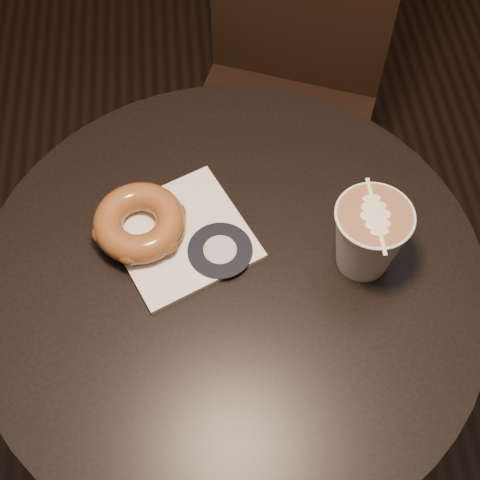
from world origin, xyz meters
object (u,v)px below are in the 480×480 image
at_px(doughnut, 139,222).
at_px(latte_cup, 368,238).
at_px(chair, 288,72).
at_px(pastry_bag, 181,236).
at_px(cafe_table, 232,332).

distance_m(doughnut, latte_cup, 0.31).
xyz_separation_m(chair, doughnut, (-0.29, -0.51, 0.24)).
relative_size(doughnut, latte_cup, 1.14).
bearing_deg(latte_cup, doughnut, 166.88).
relative_size(pastry_bag, latte_cup, 1.57).
distance_m(cafe_table, latte_cup, 0.31).
height_order(doughnut, latte_cup, latte_cup).
distance_m(cafe_table, doughnut, 0.27).
distance_m(chair, latte_cup, 0.64).
bearing_deg(pastry_bag, cafe_table, -68.65).
distance_m(cafe_table, chair, 0.61).
xyz_separation_m(chair, latte_cup, (0.01, -0.58, 0.27)).
relative_size(chair, doughnut, 7.52).
bearing_deg(chair, doughnut, -97.55).
bearing_deg(chair, cafe_table, -84.14).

